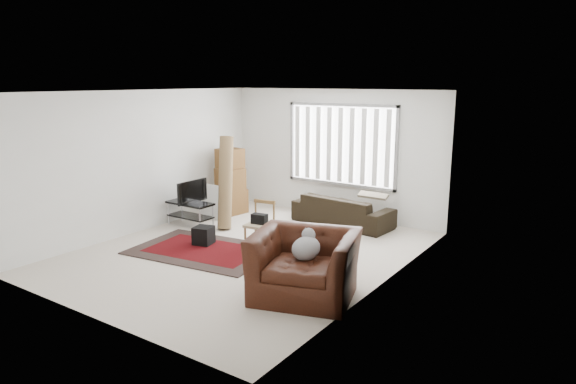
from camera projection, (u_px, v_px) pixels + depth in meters
name	position (u px, v px, depth m)	size (l,w,h in m)	color
room	(264.00, 147.00, 8.78)	(6.00, 6.02, 2.71)	beige
persian_rug	(204.00, 250.00, 8.83)	(2.59, 1.89, 0.02)	black
tv_stand	(190.00, 209.00, 10.29)	(0.97, 0.44, 0.49)	black
tv	(190.00, 191.00, 10.22)	(0.79, 0.10, 0.45)	black
subwoofer	(204.00, 235.00, 9.12)	(0.31, 0.31, 0.31)	black
moving_boxes	(230.00, 183.00, 11.24)	(0.65, 0.61, 1.42)	brown
white_flatpack	(212.00, 202.00, 10.87)	(0.56, 0.08, 0.71)	silver
rolled_rug	(225.00, 182.00, 10.06)	(0.27, 0.27, 1.81)	brown
sofa	(343.00, 206.00, 10.36)	(2.05, 0.89, 0.79)	black
side_chair	(260.00, 222.00, 8.95)	(0.49, 0.49, 0.81)	#978563
armchair	(305.00, 260.00, 6.88)	(1.66, 1.55, 1.02)	#36150B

